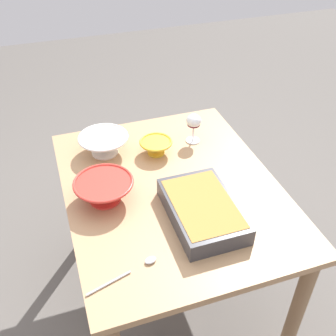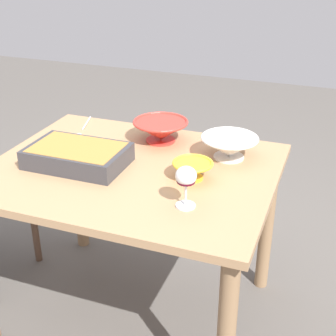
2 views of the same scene
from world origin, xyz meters
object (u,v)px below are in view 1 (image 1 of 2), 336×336
small_bowl (104,190)px  wine_glass (194,123)px  serving_bowl (156,146)px  casserole_dish (202,209)px  mixing_bowl (104,143)px  serving_spoon (136,268)px  dining_table (172,206)px

small_bowl → wine_glass: bearing=119.7°
wine_glass → small_bowl: wine_glass is taller
wine_glass → serving_bowl: 0.22m
casserole_dish → serving_bowl: (-0.47, -0.04, -0.00)m
mixing_bowl → serving_spoon: 0.72m
wine_glass → serving_bowl: bearing=-78.7°
wine_glass → small_bowl: (0.29, -0.50, -0.05)m
small_bowl → mixing_bowl: bearing=168.7°
dining_table → wine_glass: 0.43m
dining_table → serving_bowl: bearing=178.0°
casserole_dish → dining_table: bearing=-166.3°
serving_bowl → serving_spoon: 0.69m
dining_table → small_bowl: (-0.01, -0.29, 0.17)m
dining_table → mixing_bowl: bearing=-146.7°
casserole_dish → serving_spoon: bearing=-62.6°
casserole_dish → serving_spoon: (0.16, -0.31, -0.04)m
wine_glass → serving_bowl: (0.04, -0.21, -0.07)m
dining_table → serving_spoon: (0.38, -0.26, 0.12)m
mixing_bowl → serving_spoon: (0.72, -0.04, -0.05)m
serving_bowl → casserole_dish: bearing=5.2°
small_bowl → serving_spoon: bearing=4.1°
serving_spoon → serving_bowl: bearing=156.9°
serving_spoon → small_bowl: bearing=-175.9°
casserole_dish → small_bowl: (-0.23, -0.34, 0.01)m
mixing_bowl → casserole_dish: bearing=26.4°
casserole_dish → small_bowl: 0.41m
mixing_bowl → serving_bowl: (0.08, 0.23, -0.01)m
mixing_bowl → small_bowl: bearing=-11.3°
dining_table → mixing_bowl: 0.44m
serving_bowl → serving_spoon: (0.63, -0.27, -0.03)m
wine_glass → mixing_bowl: size_ratio=0.64×
wine_glass → serving_spoon: bearing=-35.2°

